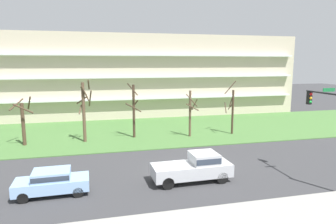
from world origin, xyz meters
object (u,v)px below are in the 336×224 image
Objects in this scene: tree_right at (190,112)px; tree_far_left at (23,121)px; tree_center at (134,110)px; pickup_silver_near_left at (195,167)px; tree_left at (84,109)px; sedan_blue_center_left at (52,181)px; tree_far_right at (232,110)px.

tree_far_left is at bearing 178.59° from tree_right.
tree_center is at bearing 170.73° from tree_right.
tree_far_left is 0.90× the size of pickup_silver_near_left.
tree_center is (5.06, 0.55, -0.39)m from tree_left.
tree_left is 14.73m from pickup_silver_near_left.
tree_far_left is 1.10× the size of sedan_blue_center_left.
pickup_silver_near_left is (7.54, -12.42, -2.43)m from tree_left.
tree_left reaches higher than tree_right.
tree_left is at bearing 120.19° from pickup_silver_near_left.
tree_right is at bearing 72.49° from pickup_silver_near_left.
tree_far_right reaches higher than tree_far_left.
pickup_silver_near_left is at bearing -43.04° from tree_far_left.
tree_left is at bearing 177.77° from tree_right.
tree_left is 1.18× the size of pickup_silver_near_left.
tree_left is 1.45× the size of sedan_blue_center_left.
sedan_blue_center_left is at bearing 178.96° from pickup_silver_near_left.
tree_center is 11.00m from tree_far_right.
sedan_blue_center_left is at bearing -145.51° from tree_far_right.
tree_right is at bearing 41.97° from sedan_blue_center_left.
tree_left is at bearing 179.09° from tree_far_right.
tree_far_left reaches higher than sedan_blue_center_left.
tree_left is 12.80m from sedan_blue_center_left.
tree_right reaches higher than pickup_silver_near_left.
pickup_silver_near_left is (13.28, -12.40, -1.50)m from tree_far_left.
tree_far_left is 0.96× the size of tree_right.
tree_right is 1.15× the size of sedan_blue_center_left.
tree_far_left is 0.76× the size of tree_left.
tree_right is 0.85× the size of tree_far_right.
tree_far_left reaches higher than pickup_silver_near_left.
tree_center reaches higher than pickup_silver_near_left.
pickup_silver_near_left is (2.48, -12.97, -2.04)m from tree_center.
tree_center is 14.79m from sedan_blue_center_left.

